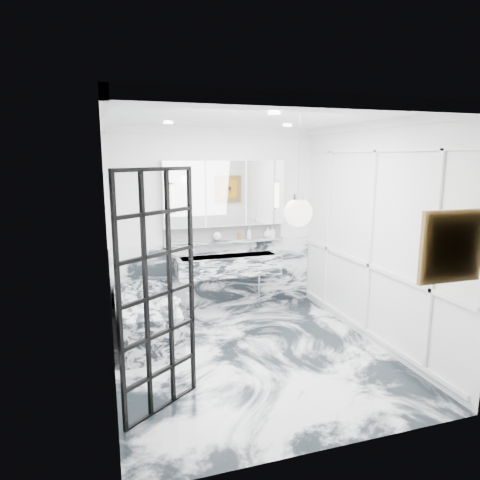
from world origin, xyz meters
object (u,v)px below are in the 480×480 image
object	(u,v)px
trough_sink	(228,265)
mirror_cabinet	(225,193)
bathtub	(146,318)
crittall_door	(158,295)

from	to	relation	value
trough_sink	mirror_cabinet	size ratio (longest dim) A/B	0.84
trough_sink	mirror_cabinet	world-z (taller)	mirror_cabinet
mirror_cabinet	bathtub	world-z (taller)	mirror_cabinet
crittall_door	trough_sink	bearing A→B (deg)	24.25
trough_sink	mirror_cabinet	xyz separation A→B (m)	(-0.00, 0.17, 1.09)
crittall_door	trough_sink	world-z (taller)	crittall_door
mirror_cabinet	bathtub	size ratio (longest dim) A/B	1.15
crittall_door	trough_sink	xyz separation A→B (m)	(1.33, 2.35, -0.40)
trough_sink	mirror_cabinet	bearing A→B (deg)	90.00
bathtub	crittall_door	bearing A→B (deg)	-90.32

